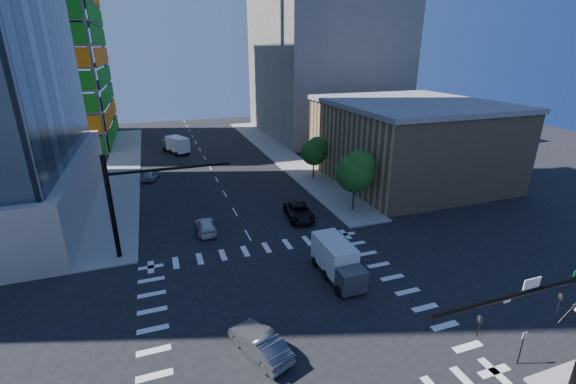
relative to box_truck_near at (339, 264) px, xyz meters
name	(u,v)px	position (x,y,z in m)	size (l,w,h in m)	color
ground	(289,309)	(-4.93, -2.37, -1.25)	(160.00, 160.00, 0.00)	black
road_markings	(289,309)	(-4.93, -2.37, -1.25)	(20.00, 20.00, 0.01)	silver
sidewalk_ne	(280,154)	(7.57, 37.63, -1.18)	(5.00, 60.00, 0.15)	#9B9893
sidewalk_nw	(123,168)	(-17.43, 37.63, -1.18)	(5.00, 60.00, 0.15)	#9B9893
construction_building	(11,0)	(-32.34, 59.56, 23.36)	(25.16, 34.50, 70.60)	slate
commercial_building	(409,141)	(20.07, 19.63, 4.06)	(20.50, 22.50, 10.60)	#9E825B
bg_building_ne	(323,64)	(22.07, 52.63, 12.75)	(24.00, 30.00, 28.00)	slate
signal_mast_nw	(129,196)	(-14.92, 9.13, 4.24)	(10.20, 0.40, 9.00)	black
tree_south	(357,171)	(7.70, 11.54, 3.44)	(4.16, 4.16, 6.82)	#382316
tree_north	(315,151)	(8.00, 23.54, 2.74)	(3.54, 3.52, 5.78)	#382316
no_parking_sign	(522,344)	(5.77, -11.37, 0.13)	(0.30, 0.06, 2.20)	black
car_nb_far	(299,212)	(1.18, 11.74, -0.50)	(2.49, 5.39, 1.50)	black
car_sb_near	(206,226)	(-8.63, 11.78, -0.62)	(1.75, 4.31, 1.25)	silver
car_sb_mid	(151,175)	(-13.43, 30.73, -0.56)	(1.63, 4.04, 1.38)	#AFB1B7
car_sb_cross	(260,343)	(-7.96, -5.70, -0.49)	(1.61, 4.62, 1.52)	#4E4F53
box_truck_near	(339,264)	(0.00, 0.00, 0.00)	(2.31, 5.39, 2.83)	black
box_truck_far	(175,146)	(-9.15, 44.50, 0.04)	(4.37, 6.05, 2.92)	black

